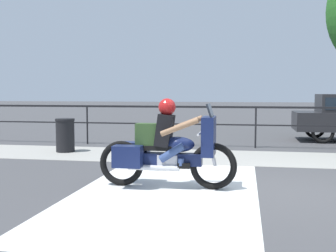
# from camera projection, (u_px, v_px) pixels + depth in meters

# --- Properties ---
(ground_plane) EXTENTS (120.00, 120.00, 0.00)m
(ground_plane) POSITION_uv_depth(u_px,v_px,m) (262.00, 190.00, 6.91)
(ground_plane) COLOR #424244
(sidewalk_band) EXTENTS (44.00, 2.40, 0.01)m
(sidewalk_band) POSITION_uv_depth(u_px,v_px,m) (257.00, 158.00, 10.24)
(sidewalk_band) COLOR #99968E
(sidewalk_band) RESTS_ON ground
(crosswalk_band) EXTENTS (2.89, 6.00, 0.01)m
(crosswalk_band) POSITION_uv_depth(u_px,v_px,m) (169.00, 189.00, 6.99)
(crosswalk_band) COLOR silver
(crosswalk_band) RESTS_ON ground
(fence_railing) EXTENTS (36.00, 0.05, 1.20)m
(fence_railing) POSITION_uv_depth(u_px,v_px,m) (256.00, 115.00, 12.04)
(fence_railing) COLOR black
(fence_railing) RESTS_ON ground
(motorcycle) EXTENTS (2.35, 0.76, 1.51)m
(motorcycle) POSITION_uv_depth(u_px,v_px,m) (166.00, 148.00, 7.06)
(motorcycle) COLOR black
(motorcycle) RESTS_ON ground
(trash_bin) EXTENTS (0.51, 0.51, 0.90)m
(trash_bin) POSITION_uv_depth(u_px,v_px,m) (65.00, 135.00, 11.25)
(trash_bin) COLOR black
(trash_bin) RESTS_ON ground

